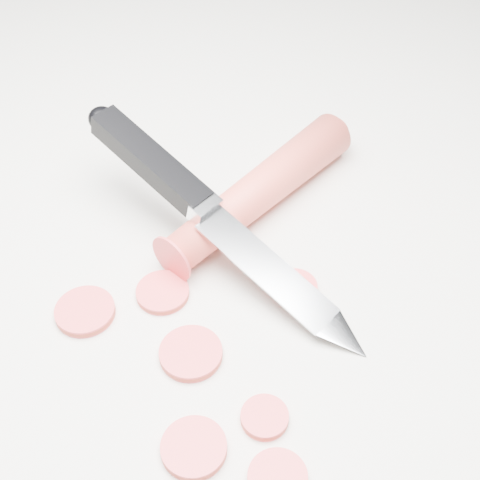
{
  "coord_description": "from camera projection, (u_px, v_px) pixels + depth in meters",
  "views": [
    {
      "loc": [
        -0.0,
        -0.3,
        0.36
      ],
      "look_at": [
        0.03,
        0.02,
        0.02
      ],
      "focal_mm": 50.0,
      "sensor_mm": 36.0,
      "label": 1
    }
  ],
  "objects": [
    {
      "name": "ground",
      "position": [
        202.0,
        284.0,
        0.47
      ],
      "size": [
        2.4,
        2.4,
        0.0
      ],
      "primitive_type": "plane",
      "color": "silver",
      "rests_on": "ground"
    },
    {
      "name": "carrot",
      "position": [
        260.0,
        190.0,
        0.51
      ],
      "size": [
        0.16,
        0.15,
        0.03
      ],
      "primitive_type": "cylinder",
      "rotation": [
        1.57,
        0.0,
        -0.83
      ],
      "color": "#E64336",
      "rests_on": "ground"
    },
    {
      "name": "carrot_slice_0",
      "position": [
        85.0,
        311.0,
        0.45
      ],
      "size": [
        0.04,
        0.04,
        0.01
      ],
      "primitive_type": "cylinder",
      "color": "#ED3940",
      "rests_on": "ground"
    },
    {
      "name": "carrot_slice_1",
      "position": [
        194.0,
        448.0,
        0.38
      ],
      "size": [
        0.04,
        0.04,
        0.01
      ],
      "primitive_type": "cylinder",
      "color": "#ED3940",
      "rests_on": "ground"
    },
    {
      "name": "carrot_slice_2",
      "position": [
        163.0,
        292.0,
        0.46
      ],
      "size": [
        0.04,
        0.04,
        0.01
      ],
      "primitive_type": "cylinder",
      "color": "#ED3940",
      "rests_on": "ground"
    },
    {
      "name": "carrot_slice_3",
      "position": [
        265.0,
        417.0,
        0.39
      ],
      "size": [
        0.03,
        0.03,
        0.01
      ],
      "primitive_type": "cylinder",
      "color": "#ED3940",
      "rests_on": "ground"
    },
    {
      "name": "carrot_slice_4",
      "position": [
        295.0,
        288.0,
        0.46
      ],
      "size": [
        0.03,
        0.03,
        0.01
      ],
      "primitive_type": "cylinder",
      "color": "#ED3940",
      "rests_on": "ground"
    },
    {
      "name": "carrot_slice_5",
      "position": [
        191.0,
        353.0,
        0.42
      ],
      "size": [
        0.04,
        0.04,
        0.01
      ],
      "primitive_type": "cylinder",
      "color": "#ED3940",
      "rests_on": "ground"
    },
    {
      "name": "carrot_slice_6",
      "position": [
        278.0,
        478.0,
        0.37
      ],
      "size": [
        0.03,
        0.03,
        0.01
      ],
      "primitive_type": "cylinder",
      "color": "#ED3940",
      "rests_on": "ground"
    },
    {
      "name": "kitchen_knife",
      "position": [
        220.0,
        219.0,
        0.46
      ],
      "size": [
        0.2,
        0.21,
        0.07
      ],
      "primitive_type": null,
      "color": "silver",
      "rests_on": "ground"
    }
  ]
}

